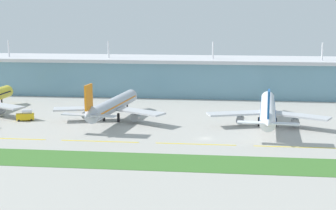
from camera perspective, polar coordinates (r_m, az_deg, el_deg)
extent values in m
plane|color=#A8A59E|center=(186.12, 4.17, -3.75)|extent=(600.00, 600.00, 0.00)
cube|color=#6693A8|center=(278.29, 5.01, 2.99)|extent=(280.00, 28.00, 18.42)
cube|color=silver|center=(277.12, 5.05, 5.06)|extent=(288.00, 34.00, 1.80)
cylinder|color=silver|center=(295.91, -17.32, 6.02)|extent=(0.90, 0.90, 9.00)
cylinder|color=silver|center=(278.18, -6.64, 6.17)|extent=(0.90, 0.90, 9.00)
cylinder|color=silver|center=(271.07, 5.03, 6.08)|extent=(0.90, 0.90, 9.00)
cylinder|color=silver|center=(275.40, 16.82, 5.74)|extent=(0.90, 0.90, 9.00)
cone|color=yellow|center=(264.91, -17.24, 1.56)|extent=(5.79, 4.40, 5.51)
cube|color=#B7BABF|center=(232.30, -18.19, -0.05)|extent=(24.53, 16.71, 0.70)
cylinder|color=gray|center=(234.62, -18.24, -0.64)|extent=(3.52, 4.72, 3.20)
cylinder|color=black|center=(258.53, -18.03, 0.24)|extent=(0.70, 0.70, 3.60)
cylinder|color=#ADB2BC|center=(216.14, -6.11, 0.01)|extent=(12.09, 48.67, 5.80)
cone|color=#ADB2BC|center=(240.48, -3.97, 1.13)|extent=(5.99, 4.69, 5.51)
cone|color=#ADB2BC|center=(191.13, -8.90, -1.10)|extent=(5.76, 7.22, 5.72)
cube|color=orange|center=(190.83, -8.84, 0.86)|extent=(1.53, 6.44, 9.50)
cube|color=#ADB2BC|center=(193.79, -10.34, -1.04)|extent=(10.33, 4.48, 0.36)
cube|color=#ADB2BC|center=(189.57, -7.31, -1.21)|extent=(10.33, 4.48, 0.36)
cube|color=#B7BABF|center=(216.76, -9.48, -0.39)|extent=(24.94, 12.58, 0.70)
cylinder|color=gray|center=(218.13, -9.02, -1.06)|extent=(3.76, 4.88, 3.20)
cube|color=#B7BABF|center=(208.46, -3.42, -0.71)|extent=(24.23, 17.75, 0.70)
cylinder|color=gray|center=(210.73, -3.60, -1.36)|extent=(3.76, 4.88, 3.20)
cylinder|color=black|center=(233.80, -4.56, -0.32)|extent=(0.70, 0.70, 3.60)
cylinder|color=black|center=(215.42, -7.16, -1.32)|extent=(1.10, 1.10, 3.60)
cylinder|color=black|center=(213.22, -5.55, -1.41)|extent=(1.10, 1.10, 3.60)
cube|color=orange|center=(216.06, -6.11, 0.12)|extent=(11.50, 43.89, 0.60)
cylinder|color=white|center=(209.76, 11.06, -0.45)|extent=(10.05, 56.23, 5.80)
cone|color=white|center=(239.26, 11.06, 0.91)|extent=(5.80, 4.41, 5.51)
cone|color=white|center=(179.18, 11.08, -1.96)|extent=(5.42, 6.98, 5.72)
cube|color=#19519E|center=(178.88, 11.15, 0.13)|extent=(1.19, 6.43, 9.50)
cube|color=white|center=(179.75, 9.32, -1.92)|extent=(10.21, 3.95, 0.36)
cube|color=white|center=(179.84, 12.83, -2.04)|extent=(10.21, 3.95, 0.36)
cube|color=#B7BABF|center=(205.94, 7.71, -0.93)|extent=(24.93, 13.75, 0.70)
cylinder|color=gray|center=(207.86, 8.04, -1.61)|extent=(3.53, 4.73, 3.20)
cube|color=#B7BABF|center=(206.11, 14.38, -1.16)|extent=(24.52, 16.75, 0.70)
cylinder|color=gray|center=(208.02, 14.00, -1.82)|extent=(3.53, 4.73, 3.20)
cylinder|color=black|center=(231.25, 11.02, -0.61)|extent=(0.70, 0.70, 3.60)
cylinder|color=black|center=(207.77, 10.13, -1.85)|extent=(1.10, 1.10, 3.60)
cylinder|color=black|center=(207.82, 11.90, -1.91)|extent=(1.10, 1.10, 3.60)
cube|color=#19519E|center=(209.68, 11.06, -0.35)|extent=(9.66, 50.66, 0.60)
cube|color=yellow|center=(194.29, -17.40, -3.59)|extent=(28.00, 0.70, 0.04)
cube|color=yellow|center=(183.32, -7.60, -4.03)|extent=(28.00, 0.70, 0.04)
cube|color=yellow|center=(178.26, 3.09, -4.38)|extent=(28.00, 0.70, 0.04)
cube|color=yellow|center=(179.62, 14.02, -4.57)|extent=(28.00, 0.70, 0.04)
cube|color=#3D702D|center=(156.72, 3.70, -6.50)|extent=(300.00, 18.00, 0.10)
cube|color=gold|center=(222.61, -15.63, -1.26)|extent=(7.65, 4.66, 2.60)
cylinder|color=silver|center=(222.12, -15.46, -0.70)|extent=(4.42, 3.12, 2.00)
cylinder|color=black|center=(221.96, -16.29, -1.67)|extent=(0.96, 0.61, 0.90)
cylinder|color=black|center=(224.24, -16.24, -1.55)|extent=(0.96, 0.61, 0.90)
cylinder|color=black|center=(221.54, -14.99, -1.63)|extent=(0.96, 0.61, 0.90)
cylinder|color=black|center=(223.83, -14.95, -1.50)|extent=(0.96, 0.61, 0.90)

